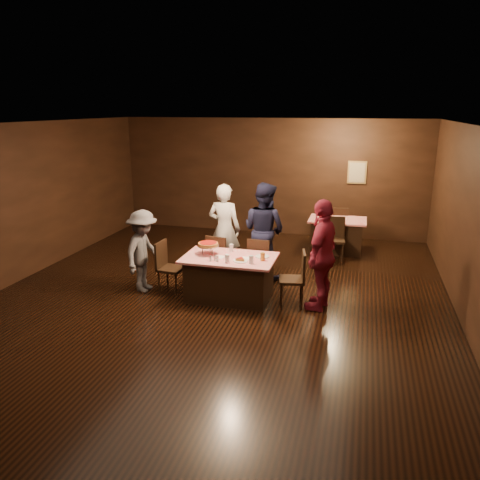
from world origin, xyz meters
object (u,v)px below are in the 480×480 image
object	(u,v)px
chair_end_left	(171,268)
plate_empty	(262,256)
back_table	(337,235)
diner_grey_knit	(143,251)
diner_navy_hoodie	(264,230)
diner_red_shirt	(322,255)
glass_front_right	(251,260)
chair_end_right	(292,279)
main_table	(229,278)
chair_back_near	(335,239)
diner_white_jacket	(224,229)
glass_back	(231,248)
glass_amber	(263,257)
chair_far_right	(261,262)
chair_back_far	(338,225)
pizza_stand	(208,244)
glass_front_left	(227,259)
chair_far_left	(220,258)

from	to	relation	value
chair_end_left	plate_empty	bearing A→B (deg)	-81.08
back_table	diner_grey_knit	world-z (taller)	diner_grey_knit
diner_navy_hoodie	diner_red_shirt	size ratio (longest dim) A/B	1.01
glass_front_right	diner_navy_hoodie	bearing A→B (deg)	94.28
chair_end_right	diner_red_shirt	size ratio (longest dim) A/B	0.51
main_table	chair_back_near	distance (m)	3.11
diner_white_jacket	glass_front_right	xyz separation A→B (m)	(0.92, -1.52, -0.08)
diner_navy_hoodie	glass_back	size ratio (longest dim) A/B	13.46
main_table	glass_front_right	world-z (taller)	glass_front_right
main_table	glass_amber	world-z (taller)	glass_amber
chair_far_right	glass_amber	xyz separation A→B (m)	(0.20, -0.80, 0.37)
glass_amber	chair_back_far	bearing A→B (deg)	75.34
chair_end_left	pizza_stand	world-z (taller)	pizza_stand
chair_back_near	chair_end_right	bearing A→B (deg)	-107.79
glass_front_right	main_table	bearing A→B (deg)	150.95
chair_back_far	glass_back	xyz separation A→B (m)	(-1.69, -3.64, 0.37)
back_table	chair_back_near	bearing A→B (deg)	-90.00
back_table	diner_red_shirt	bearing A→B (deg)	-90.99
chair_end_left	chair_back_near	xyz separation A→B (m)	(2.74, 2.64, 0.00)
chair_back_far	diner_navy_hoodie	world-z (taller)	diner_navy_hoodie
plate_empty	glass_front_left	world-z (taller)	glass_front_left
diner_navy_hoodie	pizza_stand	distance (m)	1.45
diner_navy_hoodie	back_table	bearing A→B (deg)	-98.78
chair_far_left	glass_front_left	size ratio (longest dim) A/B	6.79
chair_far_right	diner_white_jacket	xyz separation A→B (m)	(-0.87, 0.52, 0.44)
back_table	diner_navy_hoodie	distance (m)	2.49
glass_front_left	glass_front_right	distance (m)	0.40
diner_white_jacket	pizza_stand	size ratio (longest dim) A/B	4.82
glass_front_right	glass_back	xyz separation A→B (m)	(-0.50, 0.55, 0.00)
diner_navy_hoodie	glass_back	world-z (taller)	diner_navy_hoodie
glass_back	main_table	bearing A→B (deg)	-80.54
chair_end_left	chair_back_far	world-z (taller)	same
chair_back_near	diner_red_shirt	xyz separation A→B (m)	(-0.06, -2.63, 0.46)
chair_far_left	diner_navy_hoodie	xyz separation A→B (m)	(0.73, 0.55, 0.47)
diner_white_jacket	glass_amber	bearing A→B (deg)	133.78
plate_empty	pizza_stand	bearing A→B (deg)	-173.99
chair_far_left	glass_amber	xyz separation A→B (m)	(1.00, -0.80, 0.37)
diner_navy_hoodie	glass_front_left	xyz separation A→B (m)	(-0.28, -1.60, -0.10)
back_table	chair_far_left	size ratio (longest dim) A/B	1.37
pizza_stand	glass_front_right	distance (m)	0.91
back_table	diner_grey_knit	size ratio (longest dim) A/B	0.86
chair_back_far	glass_front_right	size ratio (longest dim) A/B	6.79
chair_back_near	diner_navy_hoodie	bearing A→B (deg)	-140.49
main_table	pizza_stand	size ratio (longest dim) A/B	4.21
diner_grey_knit	glass_back	world-z (taller)	diner_grey_knit
chair_end_left	plate_empty	xyz separation A→B (m)	(1.65, 0.15, 0.30)
chair_far_right	diner_grey_knit	distance (m)	2.18
main_table	glass_front_right	bearing A→B (deg)	-29.05
chair_end_right	glass_front_right	world-z (taller)	chair_end_right
chair_back_far	glass_amber	xyz separation A→B (m)	(-1.04, -3.99, 0.37)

